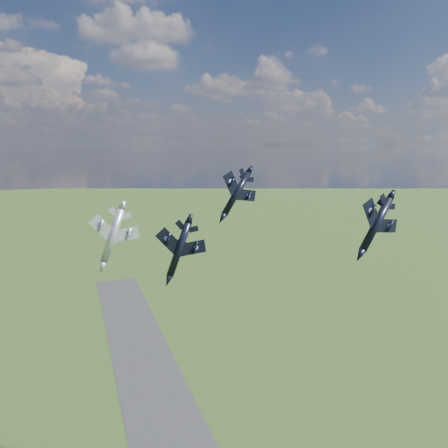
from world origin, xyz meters
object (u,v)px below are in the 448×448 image
object	(u,v)px
jet_lead_navy	(179,249)
jet_left_silver	(112,236)
jet_right_navy	(376,224)
jet_high_navy	(236,193)

from	to	relation	value
jet_lead_navy	jet_left_silver	distance (m)	13.77
jet_right_navy	jet_high_navy	world-z (taller)	jet_high_navy
jet_lead_navy	jet_right_navy	distance (m)	38.53
jet_right_navy	jet_left_silver	distance (m)	49.24
jet_lead_navy	jet_left_silver	size ratio (longest dim) A/B	1.08
jet_lead_navy	jet_right_navy	xyz separation A→B (m)	(31.64, -20.88, 6.88)
jet_high_navy	jet_left_silver	bearing A→B (deg)	-168.14
jet_left_silver	jet_lead_navy	bearing A→B (deg)	-1.15
jet_left_silver	jet_high_navy	bearing A→B (deg)	20.48
jet_lead_navy	jet_left_silver	bearing A→B (deg)	-170.37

